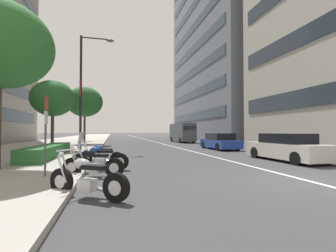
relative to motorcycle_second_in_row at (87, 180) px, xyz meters
name	(u,v)px	position (x,y,z in m)	size (l,w,h in m)	color
ground_plane	(309,181)	(0.29, -6.45, -0.42)	(400.00, 400.00, 0.00)	#3A3A3D
sidewalk_right_plaza	(71,141)	(30.29, 5.34, -0.34)	(160.00, 9.96, 0.15)	#A39E93
lane_centre_stripe	(146,140)	(35.29, -6.45, -0.41)	(110.00, 0.16, 0.01)	silver
motorcycle_second_in_row	(87,180)	(0.00, 0.00, 0.00)	(1.42, 1.86, 1.10)	black
motorcycle_nearest_camera	(93,164)	(2.52, 0.07, 0.00)	(0.89, 2.03, 1.10)	black
motorcycle_by_sign_pole	(99,159)	(3.81, -0.06, 0.03)	(0.73, 2.23, 1.49)	black
motorcycle_far_end_row	(101,156)	(5.15, -0.06, -0.01)	(1.11, 1.99, 1.09)	black
car_lead_in_lane	(287,148)	(4.59, -9.40, 0.25)	(4.53, 1.95, 1.41)	beige
car_following_behind	(220,142)	(12.33, -9.40, 0.22)	(4.54, 1.92, 1.35)	navy
delivery_van_ahead	(182,132)	(24.73, -9.92, 0.96)	(5.81, 2.19, 2.57)	#4C5156
parking_sign_by_curb	(46,125)	(2.13, 1.42, 1.30)	(0.32, 0.06, 2.50)	#47494C
street_lamp_with_banners	(86,82)	(13.14, 1.47, 4.94)	(1.26, 2.57, 8.77)	#232326
clipped_hedge_bed	(48,151)	(8.10, 2.81, 0.04)	(6.69, 1.10, 0.61)	#28602D
street_tree_far_plaza	(53,99)	(12.64, 3.68, 3.49)	(3.05, 3.05, 5.07)	#473323
street_tree_near_plaza_corner	(85,102)	(21.17, 2.42, 4.34)	(3.87, 3.87, 6.25)	#473323
office_tower_mid_left	(234,3)	(34.88, -23.75, 26.32)	(28.04, 17.09, 53.48)	slate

